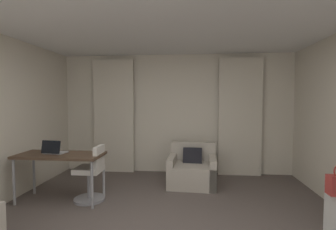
{
  "coord_description": "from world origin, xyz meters",
  "views": [
    {
      "loc": [
        0.38,
        -2.53,
        1.59
      ],
      "look_at": [
        -0.01,
        1.45,
        1.36
      ],
      "focal_mm": 26.86,
      "sensor_mm": 36.0,
      "label": 1
    }
  ],
  "objects_px": {
    "desk": "(60,158)",
    "desk_chair": "(91,176)",
    "laptop": "(54,151)",
    "armchair": "(192,171)"
  },
  "relations": [
    {
      "from": "desk",
      "to": "desk_chair",
      "type": "bearing_deg",
      "value": 6.99
    },
    {
      "from": "armchair",
      "to": "laptop",
      "type": "relative_size",
      "value": 2.64
    },
    {
      "from": "armchair",
      "to": "desk",
      "type": "relative_size",
      "value": 0.68
    },
    {
      "from": "desk",
      "to": "desk_chair",
      "type": "height_order",
      "value": "desk_chair"
    },
    {
      "from": "desk",
      "to": "laptop",
      "type": "distance_m",
      "value": 0.16
    },
    {
      "from": "desk_chair",
      "to": "laptop",
      "type": "xyz_separation_m",
      "value": [
        -0.59,
        -0.05,
        0.41
      ]
    },
    {
      "from": "armchair",
      "to": "desk_chair",
      "type": "distance_m",
      "value": 1.84
    },
    {
      "from": "armchair",
      "to": "desk",
      "type": "bearing_deg",
      "value": -154.81
    },
    {
      "from": "desk",
      "to": "desk_chair",
      "type": "xyz_separation_m",
      "value": [
        0.48,
        0.06,
        -0.29
      ]
    },
    {
      "from": "desk_chair",
      "to": "laptop",
      "type": "relative_size",
      "value": 2.55
    }
  ]
}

